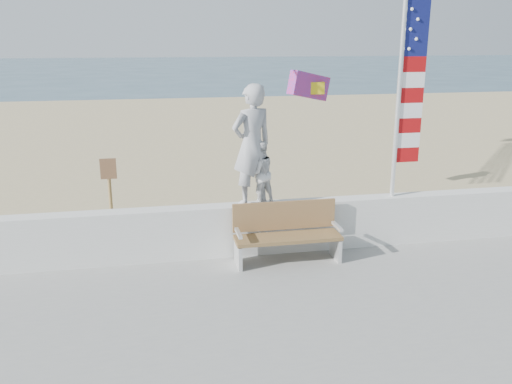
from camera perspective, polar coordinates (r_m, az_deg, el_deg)
ground at (r=7.99m, az=1.11°, el=-12.97°), size 220.00×220.00×0.00m
sand at (r=16.36m, az=-5.56°, el=2.34°), size 90.00×40.00×0.08m
seawall at (r=9.52m, az=-1.42°, el=-3.91°), size 30.00×0.35×0.90m
adult at (r=9.16m, az=-0.42°, el=4.92°), size 0.88×0.74×2.07m
child at (r=9.29m, az=0.38°, el=2.03°), size 0.64×0.56×1.10m
bench at (r=9.22m, az=3.23°, el=-4.23°), size 1.80×0.57×1.00m
flag at (r=9.90m, az=15.51°, el=10.33°), size 0.50×0.08×3.50m
parafoil_kite at (r=12.56m, az=5.67°, el=11.04°), size 1.08×0.65×0.73m
sign at (r=11.37m, az=-15.15°, el=0.50°), size 0.32×0.07×1.46m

